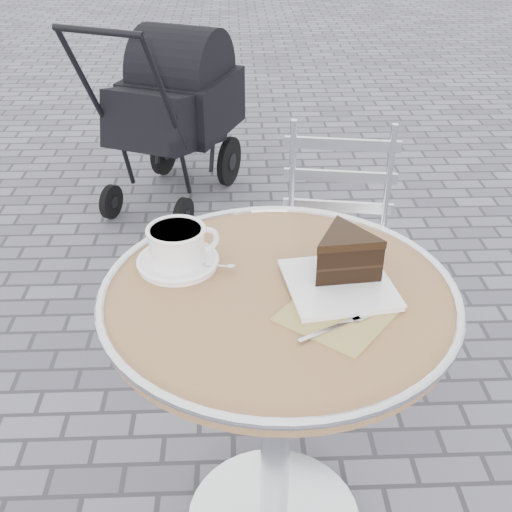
{
  "coord_description": "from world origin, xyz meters",
  "views": [
    {
      "loc": [
        -0.08,
        -1.04,
        1.46
      ],
      "look_at": [
        -0.04,
        0.06,
        0.78
      ],
      "focal_mm": 45.0,
      "sensor_mm": 36.0,
      "label": 1
    }
  ],
  "objects_px": {
    "cappuccino_set": "(178,249)",
    "baby_stroller": "(174,115)",
    "bistro_chair": "(337,221)",
    "cake_plate_set": "(344,262)",
    "cafe_table": "(277,355)"
  },
  "relations": [
    {
      "from": "cafe_table",
      "to": "baby_stroller",
      "type": "relative_size",
      "value": 0.75
    },
    {
      "from": "cake_plate_set",
      "to": "bistro_chair",
      "type": "xyz_separation_m",
      "value": [
        0.11,
        0.7,
        -0.29
      ]
    },
    {
      "from": "bistro_chair",
      "to": "baby_stroller",
      "type": "height_order",
      "value": "baby_stroller"
    },
    {
      "from": "bistro_chair",
      "to": "cake_plate_set",
      "type": "bearing_deg",
      "value": -89.79
    },
    {
      "from": "cafe_table",
      "to": "cake_plate_set",
      "type": "bearing_deg",
      "value": 11.4
    },
    {
      "from": "baby_stroller",
      "to": "bistro_chair",
      "type": "bearing_deg",
      "value": -40.37
    },
    {
      "from": "cake_plate_set",
      "to": "bistro_chair",
      "type": "relative_size",
      "value": 0.44
    },
    {
      "from": "cake_plate_set",
      "to": "baby_stroller",
      "type": "relative_size",
      "value": 0.35
    },
    {
      "from": "cappuccino_set",
      "to": "baby_stroller",
      "type": "bearing_deg",
      "value": 76.49
    },
    {
      "from": "bistro_chair",
      "to": "baby_stroller",
      "type": "relative_size",
      "value": 0.81
    },
    {
      "from": "cake_plate_set",
      "to": "cafe_table",
      "type": "bearing_deg",
      "value": -176.98
    },
    {
      "from": "cafe_table",
      "to": "bistro_chair",
      "type": "relative_size",
      "value": 0.94
    },
    {
      "from": "cafe_table",
      "to": "baby_stroller",
      "type": "xyz_separation_m",
      "value": [
        -0.36,
        1.92,
        -0.15
      ]
    },
    {
      "from": "cappuccino_set",
      "to": "baby_stroller",
      "type": "relative_size",
      "value": 0.2
    },
    {
      "from": "cappuccino_set",
      "to": "cake_plate_set",
      "type": "relative_size",
      "value": 0.57
    }
  ]
}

